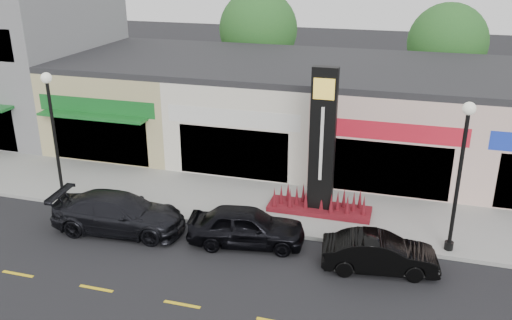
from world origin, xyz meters
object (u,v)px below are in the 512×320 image
object	(u,v)px
lamp_east_near	(461,163)
pylon_sign	(321,163)
car_black_sedan	(246,226)
car_dark_sedan	(119,213)
car_black_conv	(380,253)
lamp_west_near	(53,124)

from	to	relation	value
lamp_east_near	pylon_sign	distance (m)	5.42
lamp_east_near	car_black_sedan	distance (m)	7.81
lamp_east_near	car_dark_sedan	world-z (taller)	lamp_east_near
pylon_sign	lamp_east_near	bearing A→B (deg)	-18.75
car_dark_sedan	car_black_conv	distance (m)	9.86
lamp_east_near	car_dark_sedan	bearing A→B (deg)	-171.61
car_black_sedan	car_black_conv	bearing A→B (deg)	-104.34
lamp_east_near	car_black_conv	world-z (taller)	lamp_east_near
lamp_east_near	car_black_conv	xyz separation A→B (m)	(-2.33, -1.82, -2.84)
lamp_west_near	car_black_sedan	world-z (taller)	lamp_west_near
car_dark_sedan	car_black_conv	xyz separation A→B (m)	(9.86, -0.02, -0.11)
pylon_sign	car_black_conv	bearing A→B (deg)	-52.87
car_dark_sedan	car_black_sedan	world-z (taller)	car_dark_sedan
lamp_west_near	car_black_conv	world-z (taller)	lamp_west_near
lamp_east_near	pylon_sign	xyz separation A→B (m)	(-5.00, 1.70, -1.20)
pylon_sign	car_black_sedan	distance (m)	4.09
lamp_east_near	lamp_west_near	bearing A→B (deg)	180.00
pylon_sign	car_black_sedan	bearing A→B (deg)	-125.03
lamp_east_near	pylon_sign	world-z (taller)	pylon_sign
lamp_west_near	pylon_sign	world-z (taller)	pylon_sign
lamp_west_near	car_dark_sedan	bearing A→B (deg)	-25.34
lamp_west_near	lamp_east_near	xyz separation A→B (m)	(16.00, 0.00, 0.00)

